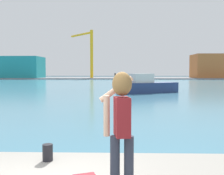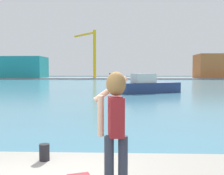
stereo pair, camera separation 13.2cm
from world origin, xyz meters
TOP-DOWN VIEW (x-y plane):
  - ground_plane at (0.00, 50.00)m, footprint 220.00×220.00m
  - harbor_water at (0.00, 52.00)m, footprint 140.00×100.00m
  - far_shore_dock at (0.00, 92.00)m, footprint 140.00×20.00m
  - person_photographer at (1.10, 0.11)m, footprint 0.53×0.55m
  - harbor_bollard at (-0.33, 1.44)m, footprint 0.20×0.20m
  - boat_moored at (4.16, 27.35)m, footprint 7.28×5.14m
  - warehouse_left at (-33.15, 89.21)m, footprint 14.54×11.02m
  - warehouse_right at (32.32, 90.58)m, footprint 11.97×10.32m
  - port_crane at (-9.38, 87.79)m, footprint 9.03×10.64m

SIDE VIEW (x-z plane):
  - ground_plane at x=0.00m, z-range 0.00..0.00m
  - harbor_water at x=0.00m, z-range 0.00..0.02m
  - far_shore_dock at x=0.00m, z-range 0.00..0.36m
  - boat_moored at x=4.16m, z-range -0.29..1.91m
  - harbor_bollard at x=-0.33m, z-range 0.68..1.01m
  - person_photographer at x=1.10m, z-range 0.88..2.62m
  - warehouse_left at x=-33.15m, z-range 0.36..7.58m
  - warehouse_right at x=32.32m, z-range 0.36..8.37m
  - port_crane at x=-9.38m, z-range 2.39..18.21m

